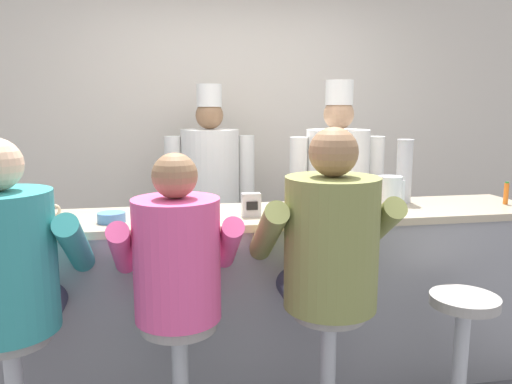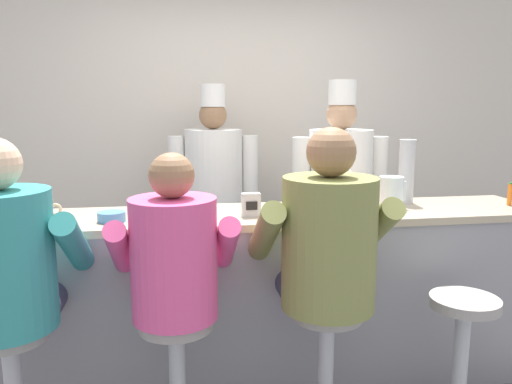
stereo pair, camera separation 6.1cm
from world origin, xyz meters
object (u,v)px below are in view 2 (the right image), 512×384
at_px(mustard_bottle_yellow, 318,197).
at_px(diner_seated_pink, 174,268).
at_px(napkin_dispenser_chrome, 251,205).
at_px(water_pitcher_clear, 391,193).
at_px(ketchup_bottle_red, 348,190).
at_px(cook_in_whites_far, 339,195).
at_px(hot_sauce_bottle_orange, 510,194).
at_px(cup_stack_steel, 406,171).
at_px(diner_seated_teal, 6,269).
at_px(cereal_bowl, 112,217).
at_px(empty_stool_round, 462,341).
at_px(cook_in_whites_near, 214,189).
at_px(coffee_mug_tan, 45,210).
at_px(diner_seated_olive, 326,250).
at_px(breakfast_plate, 160,214).

height_order(mustard_bottle_yellow, diner_seated_pink, diner_seated_pink).
xyz_separation_m(napkin_dispenser_chrome, diner_seated_pink, (-0.41, -0.45, -0.18)).
bearing_deg(mustard_bottle_yellow, water_pitcher_clear, 14.98).
bearing_deg(ketchup_bottle_red, water_pitcher_clear, 2.79).
bearing_deg(cook_in_whites_far, hot_sauce_bottle_orange, -40.49).
height_order(cup_stack_steel, diner_seated_pink, diner_seated_pink).
distance_m(ketchup_bottle_red, diner_seated_pink, 1.12).
distance_m(diner_seated_teal, diner_seated_pink, 0.69).
bearing_deg(ketchup_bottle_red, cook_in_whites_far, 74.88).
xyz_separation_m(cereal_bowl, empty_stool_round, (1.69, -0.48, -0.58)).
bearing_deg(diner_seated_teal, cook_in_whites_far, 33.07).
bearing_deg(cook_in_whites_near, napkin_dispenser_chrome, -85.10).
height_order(ketchup_bottle_red, coffee_mug_tan, ketchup_bottle_red).
bearing_deg(diner_seated_olive, diner_seated_teal, -179.93).
bearing_deg(coffee_mug_tan, hot_sauce_bottle_orange, -1.23).
distance_m(napkin_dispenser_chrome, diner_seated_pink, 0.64).
bearing_deg(napkin_dispenser_chrome, diner_seated_pink, -131.94).
height_order(breakfast_plate, diner_seated_teal, diner_seated_teal).
distance_m(diner_seated_teal, cook_in_whites_near, 1.94).
relative_size(mustard_bottle_yellow, cook_in_whites_far, 0.13).
xyz_separation_m(diner_seated_olive, empty_stool_round, (0.69, -0.04, -0.48)).
distance_m(ketchup_bottle_red, cereal_bowl, 1.28).
height_order(empty_stool_round, cook_in_whites_far, cook_in_whites_far).
xyz_separation_m(empty_stool_round, cook_in_whites_near, (-1.07, 1.70, 0.51)).
relative_size(coffee_mug_tan, diner_seated_pink, 0.10).
bearing_deg(napkin_dispenser_chrome, hot_sauce_bottle_orange, 2.00).
height_order(diner_seated_olive, cook_in_whites_far, cook_in_whites_far).
xyz_separation_m(cereal_bowl, coffee_mug_tan, (-0.35, 0.12, 0.02)).
xyz_separation_m(cup_stack_steel, cook_in_whites_far, (-0.24, 0.52, -0.23)).
xyz_separation_m(ketchup_bottle_red, diner_seated_olive, (-0.28, -0.50, -0.19)).
relative_size(hot_sauce_bottle_orange, napkin_dispenser_chrome, 1.08).
xyz_separation_m(ketchup_bottle_red, diner_seated_pink, (-0.97, -0.51, -0.24)).
bearing_deg(cook_in_whites_near, diner_seated_olive, -76.92).
height_order(napkin_dispenser_chrome, cook_in_whites_near, cook_in_whites_near).
xyz_separation_m(ketchup_bottle_red, cook_in_whites_near, (-0.66, 1.16, -0.16)).
xyz_separation_m(ketchup_bottle_red, cook_in_whites_far, (0.19, 0.70, -0.15)).
relative_size(breakfast_plate, cereal_bowl, 1.72).
relative_size(hot_sauce_bottle_orange, water_pitcher_clear, 0.73).
relative_size(diner_seated_olive, cook_in_whites_far, 0.85).
relative_size(breakfast_plate, diner_seated_teal, 0.17).
height_order(mustard_bottle_yellow, diner_seated_teal, diner_seated_teal).
bearing_deg(diner_seated_teal, cup_stack_steel, 18.04).
height_order(hot_sauce_bottle_orange, cereal_bowl, hot_sauce_bottle_orange).
height_order(cup_stack_steel, napkin_dispenser_chrome, cup_stack_steel).
bearing_deg(empty_stool_round, cook_in_whites_near, 122.36).
relative_size(cook_in_whites_near, cook_in_whites_far, 0.99).
height_order(mustard_bottle_yellow, empty_stool_round, mustard_bottle_yellow).
bearing_deg(breakfast_plate, cup_stack_steel, 6.12).
distance_m(hot_sauce_bottle_orange, empty_stool_round, 1.01).
distance_m(cup_stack_steel, diner_seated_pink, 1.58).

